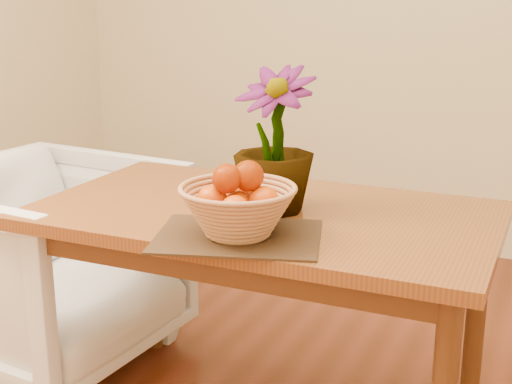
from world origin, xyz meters
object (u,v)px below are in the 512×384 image
at_px(wicker_basket, 238,212).
at_px(potted_plant, 274,140).
at_px(armchair, 47,255).
at_px(table, 264,236).

distance_m(wicker_basket, potted_plant, 0.31).
relative_size(wicker_basket, armchair, 0.37).
xyz_separation_m(wicker_basket, armchair, (-0.97, 0.36, -0.39)).
bearing_deg(table, armchair, 175.00).
relative_size(table, armchair, 1.63).
xyz_separation_m(table, wicker_basket, (0.04, -0.27, 0.16)).
bearing_deg(table, potted_plant, -4.62).
bearing_deg(potted_plant, table, -177.97).
xyz_separation_m(table, armchair, (-0.93, 0.08, -0.23)).
bearing_deg(table, wicker_basket, -81.44).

